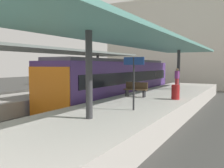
# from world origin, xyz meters

# --- Properties ---
(ground_plane) EXTENTS (80.00, 80.00, 0.00)m
(ground_plane) POSITION_xyz_m (0.00, 0.00, 0.00)
(ground_plane) COLOR #383835
(platform_left) EXTENTS (4.40, 28.00, 1.00)m
(platform_left) POSITION_xyz_m (-3.80, 0.00, 0.50)
(platform_left) COLOR #ADA8A0
(platform_left) RESTS_ON ground_plane
(platform_right) EXTENTS (4.40, 28.00, 1.00)m
(platform_right) POSITION_xyz_m (3.80, 0.00, 0.50)
(platform_right) COLOR #ADA8A0
(platform_right) RESTS_ON ground_plane
(track_ballast) EXTENTS (3.20, 28.00, 0.20)m
(track_ballast) POSITION_xyz_m (0.00, 0.00, 0.10)
(track_ballast) COLOR #423F3D
(track_ballast) RESTS_ON ground_plane
(rail_near_side) EXTENTS (0.08, 28.00, 0.14)m
(rail_near_side) POSITION_xyz_m (-0.72, 0.00, 0.27)
(rail_near_side) COLOR slate
(rail_near_side) RESTS_ON track_ballast
(rail_far_side) EXTENTS (0.08, 28.00, 0.14)m
(rail_far_side) POSITION_xyz_m (0.72, 0.00, 0.27)
(rail_far_side) COLOR slate
(rail_far_side) RESTS_ON track_ballast
(commuter_train) EXTENTS (2.78, 15.25, 3.10)m
(commuter_train) POSITION_xyz_m (0.00, 4.70, 1.73)
(commuter_train) COLOR #472D6B
(commuter_train) RESTS_ON track_ballast
(canopy_left) EXTENTS (4.18, 21.00, 2.99)m
(canopy_left) POSITION_xyz_m (-3.80, 1.40, 3.88)
(canopy_left) COLOR #333335
(canopy_left) RESTS_ON platform_left
(canopy_right) EXTENTS (4.18, 21.00, 3.23)m
(canopy_right) POSITION_xyz_m (3.80, 1.40, 4.11)
(canopy_right) COLOR #333335
(canopy_right) RESTS_ON platform_right
(platform_bench) EXTENTS (1.40, 0.41, 0.86)m
(platform_bench) POSITION_xyz_m (2.83, 1.45, 1.46)
(platform_bench) COLOR black
(platform_bench) RESTS_ON platform_right
(platform_sign) EXTENTS (0.90, 0.08, 2.21)m
(platform_sign) POSITION_xyz_m (4.51, -2.66, 2.62)
(platform_sign) COLOR #262628
(platform_sign) RESTS_ON platform_right
(litter_bin) EXTENTS (0.44, 0.44, 0.80)m
(litter_bin) POSITION_xyz_m (5.21, 1.38, 1.40)
(litter_bin) COLOR maroon
(litter_bin) RESTS_ON platform_right
(passenger_near_bench) EXTENTS (0.36, 0.36, 1.65)m
(passenger_near_bench) POSITION_xyz_m (3.89, 6.92, 1.85)
(passenger_near_bench) COLOR maroon
(passenger_near_bench) RESTS_ON platform_right
(station_building_backdrop) EXTENTS (18.00, 6.00, 11.00)m
(station_building_backdrop) POSITION_xyz_m (0.89, 20.00, 5.50)
(station_building_backdrop) COLOR beige
(station_building_backdrop) RESTS_ON ground_plane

